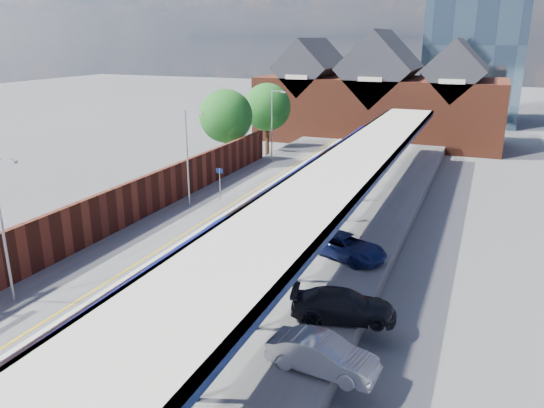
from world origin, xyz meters
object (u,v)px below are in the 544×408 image
(parked_car_dark, at_px, (344,305))
(lamp_post_d, at_px, (273,121))
(parked_car_silver, at_px, (323,355))
(platform_sign, at_px, (220,179))
(lamp_post_b, at_px, (4,221))
(lamp_post_c, at_px, (189,152))
(parked_car_blue, at_px, (346,246))
(train, at_px, (329,173))

(parked_car_dark, bearing_deg, lamp_post_d, 14.43)
(parked_car_silver, bearing_deg, lamp_post_d, 31.29)
(lamp_post_d, bearing_deg, platform_sign, -84.44)
(lamp_post_b, height_order, parked_car_silver, lamp_post_b)
(lamp_post_c, relative_size, parked_car_blue, 1.48)
(train, relative_size, lamp_post_b, 9.42)
(lamp_post_b, xyz_separation_m, lamp_post_d, (0.00, 32.00, 0.00))
(lamp_post_d, bearing_deg, train, -42.15)
(platform_sign, relative_size, parked_car_blue, 0.53)
(lamp_post_c, relative_size, parked_car_silver, 1.69)
(lamp_post_b, distance_m, parked_car_dark, 15.55)
(lamp_post_d, bearing_deg, lamp_post_b, -90.00)
(lamp_post_d, distance_m, platform_sign, 14.25)
(lamp_post_c, xyz_separation_m, platform_sign, (1.36, 2.00, -2.30))
(train, height_order, lamp_post_d, lamp_post_d)
(lamp_post_d, height_order, parked_car_blue, lamp_post_d)
(train, distance_m, lamp_post_b, 26.26)
(lamp_post_c, height_order, parked_car_dark, lamp_post_c)
(lamp_post_c, height_order, platform_sign, lamp_post_c)
(platform_sign, xyz_separation_m, parked_car_blue, (11.59, -7.02, -1.03))
(train, distance_m, lamp_post_d, 10.98)
(parked_car_blue, bearing_deg, parked_car_silver, -147.33)
(lamp_post_d, bearing_deg, lamp_post_c, -90.00)
(train, height_order, platform_sign, platform_sign)
(train, bearing_deg, parked_car_silver, -74.14)
(lamp_post_b, height_order, lamp_post_d, same)
(lamp_post_d, relative_size, parked_car_blue, 1.48)
(parked_car_dark, xyz_separation_m, parked_car_blue, (-1.64, 6.76, -0.01))
(lamp_post_b, xyz_separation_m, lamp_post_c, (0.00, 16.00, 0.00))
(lamp_post_c, xyz_separation_m, parked_car_blue, (12.95, -5.02, -3.33))
(lamp_post_c, bearing_deg, parked_car_silver, -46.69)
(platform_sign, height_order, parked_car_blue, platform_sign)
(train, xyz_separation_m, parked_car_dark, (6.74, -20.66, -0.46))
(parked_car_blue, bearing_deg, lamp_post_d, 54.21)
(parked_car_blue, bearing_deg, lamp_post_b, 152.89)
(train, bearing_deg, lamp_post_d, 137.85)
(lamp_post_b, relative_size, parked_car_silver, 1.69)
(lamp_post_b, distance_m, lamp_post_c, 16.00)
(train, distance_m, parked_car_dark, 21.74)
(parked_car_dark, height_order, parked_car_blue, parked_car_dark)
(lamp_post_d, relative_size, platform_sign, 2.80)
(lamp_post_d, xyz_separation_m, platform_sign, (1.36, -14.00, -2.30))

